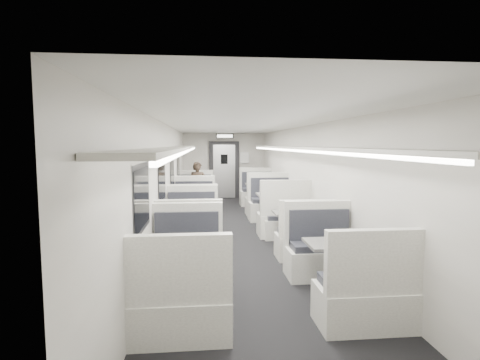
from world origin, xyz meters
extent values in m
cube|color=black|center=(0.00, 0.00, -0.06)|extent=(3.00, 12.00, 0.12)
cube|color=white|center=(0.00, 0.00, 2.46)|extent=(3.00, 12.00, 0.12)
cube|color=silver|center=(0.00, 6.06, 1.20)|extent=(3.00, 0.12, 2.40)
cube|color=silver|center=(0.00, -6.06, 1.20)|extent=(3.00, 0.12, 2.40)
cube|color=silver|center=(-1.56, 0.00, 1.20)|extent=(0.12, 12.00, 2.40)
cube|color=silver|center=(1.56, 0.00, 1.20)|extent=(0.12, 12.00, 2.40)
cube|color=white|center=(-1.00, 2.27, 0.23)|extent=(1.08, 0.60, 0.46)
cube|color=#20222B|center=(-1.00, 2.30, 0.51)|extent=(0.96, 0.48, 0.10)
cube|color=white|center=(-1.00, 2.05, 0.82)|extent=(1.08, 0.12, 0.71)
cube|color=white|center=(-1.00, 3.87, 0.23)|extent=(1.08, 0.60, 0.46)
cube|color=#20222B|center=(-1.00, 3.84, 0.51)|extent=(0.96, 0.48, 0.10)
cube|color=white|center=(-1.00, 4.09, 0.82)|extent=(1.08, 0.12, 0.71)
cylinder|color=silver|center=(-1.00, 3.07, 0.35)|extent=(0.10, 0.10, 0.70)
cylinder|color=silver|center=(-1.00, 3.07, 0.02)|extent=(0.37, 0.37, 0.03)
cube|color=slate|center=(-1.00, 3.07, 0.75)|extent=(0.90, 0.61, 0.04)
cube|color=white|center=(-1.00, 0.23, 0.23)|extent=(1.08, 0.60, 0.46)
cube|color=#20222B|center=(-1.00, 0.26, 0.51)|extent=(0.95, 0.48, 0.10)
cube|color=white|center=(-1.00, 0.01, 0.81)|extent=(1.08, 0.12, 0.71)
cube|color=white|center=(-1.00, 1.81, 0.23)|extent=(1.08, 0.60, 0.46)
cube|color=#20222B|center=(-1.00, 1.78, 0.51)|extent=(0.95, 0.48, 0.10)
cube|color=white|center=(-1.00, 2.03, 0.81)|extent=(1.08, 0.12, 0.71)
cylinder|color=silver|center=(-1.00, 1.02, 0.35)|extent=(0.10, 0.10, 0.70)
cylinder|color=silver|center=(-1.00, 1.02, 0.02)|extent=(0.37, 0.37, 0.03)
cube|color=slate|center=(-1.00, 1.02, 0.74)|extent=(0.89, 0.61, 0.04)
cube|color=white|center=(-1.00, -1.86, 0.23)|extent=(1.07, 0.59, 0.45)
cube|color=#20222B|center=(-1.00, -1.83, 0.50)|extent=(0.94, 0.47, 0.10)
cube|color=white|center=(-1.00, -2.08, 0.80)|extent=(1.07, 0.12, 0.70)
cube|color=white|center=(-1.00, -0.30, 0.23)|extent=(1.07, 0.59, 0.45)
cube|color=#20222B|center=(-1.00, -0.33, 0.50)|extent=(0.94, 0.47, 0.10)
cube|color=white|center=(-1.00, -0.08, 0.80)|extent=(1.07, 0.12, 0.70)
cylinder|color=silver|center=(-1.00, -1.08, 0.35)|extent=(0.10, 0.10, 0.69)
cylinder|color=silver|center=(-1.00, -1.08, 0.02)|extent=(0.36, 0.36, 0.03)
cube|color=slate|center=(-1.00, -1.08, 0.73)|extent=(0.88, 0.60, 0.04)
cube|color=white|center=(-1.00, -4.00, 0.22)|extent=(1.05, 0.58, 0.44)
cube|color=#20222B|center=(-1.00, -3.98, 0.49)|extent=(0.93, 0.46, 0.10)
cube|color=white|center=(-1.00, -4.22, 0.79)|extent=(1.05, 0.12, 0.69)
cube|color=white|center=(-1.00, -2.47, 0.22)|extent=(1.05, 0.58, 0.44)
cube|color=#20222B|center=(-1.00, -2.50, 0.49)|extent=(0.93, 0.46, 0.10)
cube|color=white|center=(-1.00, -2.25, 0.79)|extent=(1.05, 0.12, 0.69)
cylinder|color=silver|center=(-1.00, -3.24, 0.34)|extent=(0.10, 0.10, 0.68)
cylinder|color=silver|center=(-1.00, -3.24, 0.01)|extent=(0.36, 0.36, 0.03)
cube|color=slate|center=(-1.00, -3.24, 0.72)|extent=(0.87, 0.59, 0.04)
cube|color=white|center=(1.00, 2.63, 0.24)|extent=(1.12, 0.63, 0.48)
cube|color=#20222B|center=(1.00, 2.66, 0.53)|extent=(1.00, 0.50, 0.11)
cube|color=white|center=(1.00, 2.40, 0.85)|extent=(1.12, 0.13, 0.74)
cube|color=white|center=(1.00, 4.28, 0.24)|extent=(1.12, 0.63, 0.48)
cube|color=#20222B|center=(1.00, 4.25, 0.53)|extent=(1.00, 0.50, 0.11)
cube|color=white|center=(1.00, 4.51, 0.85)|extent=(1.12, 0.13, 0.74)
cylinder|color=silver|center=(1.00, 3.46, 0.37)|extent=(0.11, 0.11, 0.73)
cylinder|color=silver|center=(1.00, 3.46, 0.02)|extent=(0.38, 0.38, 0.03)
cube|color=slate|center=(1.00, 3.46, 0.77)|extent=(0.93, 0.64, 0.04)
cube|color=white|center=(1.00, 0.14, 0.24)|extent=(1.15, 0.64, 0.49)
cube|color=#20222B|center=(1.00, 0.17, 0.54)|extent=(1.02, 0.51, 0.11)
cube|color=white|center=(1.00, -0.09, 0.87)|extent=(1.15, 0.13, 0.76)
cube|color=white|center=(1.00, 1.83, 0.24)|extent=(1.15, 0.64, 0.49)
cube|color=#20222B|center=(1.00, 1.80, 0.54)|extent=(1.02, 0.51, 0.11)
cube|color=white|center=(1.00, 2.06, 0.87)|extent=(1.15, 0.13, 0.76)
cylinder|color=silver|center=(1.00, 0.98, 0.37)|extent=(0.11, 0.11, 0.75)
cylinder|color=silver|center=(1.00, 0.98, 0.02)|extent=(0.39, 0.39, 0.03)
cube|color=slate|center=(1.00, 0.98, 0.79)|extent=(0.95, 0.65, 0.04)
cube|color=white|center=(1.00, -1.47, 0.21)|extent=(0.98, 0.54, 0.41)
cube|color=#20222B|center=(1.00, -1.44, 0.46)|extent=(0.87, 0.43, 0.09)
cube|color=white|center=(1.00, -1.67, 0.74)|extent=(0.98, 0.11, 0.65)
cube|color=white|center=(1.00, -0.03, 0.21)|extent=(0.98, 0.54, 0.41)
cube|color=#20222B|center=(1.00, -0.06, 0.46)|extent=(0.87, 0.43, 0.09)
cube|color=white|center=(1.00, 0.17, 0.74)|extent=(0.98, 0.11, 0.65)
cylinder|color=silver|center=(1.00, -0.75, 0.32)|extent=(0.09, 0.09, 0.64)
cylinder|color=silver|center=(1.00, -0.75, 0.01)|extent=(0.33, 0.33, 0.03)
cube|color=slate|center=(1.00, -0.75, 0.67)|extent=(0.81, 0.55, 0.04)
cube|color=white|center=(1.00, -3.96, 0.22)|extent=(1.04, 0.58, 0.44)
cube|color=#20222B|center=(1.00, -3.93, 0.49)|extent=(0.92, 0.46, 0.10)
cube|color=white|center=(1.00, -4.17, 0.79)|extent=(1.04, 0.12, 0.69)
cube|color=white|center=(1.00, -2.43, 0.22)|extent=(1.04, 0.58, 0.44)
cube|color=#20222B|center=(1.00, -2.46, 0.49)|extent=(0.92, 0.46, 0.10)
cube|color=white|center=(1.00, -2.22, 0.79)|extent=(1.04, 0.12, 0.69)
cylinder|color=silver|center=(1.00, -3.19, 0.34)|extent=(0.10, 0.10, 0.68)
cylinder|color=silver|center=(1.00, -3.19, 0.01)|extent=(0.35, 0.35, 0.03)
cube|color=slate|center=(1.00, -3.19, 0.72)|extent=(0.86, 0.59, 0.04)
imported|color=black|center=(-0.92, 3.23, 0.74)|extent=(0.55, 0.38, 1.48)
cube|color=black|center=(-1.49, 3.40, 1.35)|extent=(0.02, 1.18, 0.84)
cube|color=black|center=(-1.49, 1.20, 1.35)|extent=(0.02, 1.18, 0.84)
cube|color=black|center=(-1.49, -1.00, 1.35)|extent=(0.02, 1.18, 0.84)
cube|color=black|center=(-1.49, -3.20, 1.35)|extent=(0.02, 1.18, 0.84)
cube|color=white|center=(-1.26, -0.30, 1.92)|extent=(0.46, 10.40, 0.05)
cube|color=white|center=(-1.06, -0.30, 1.87)|extent=(0.05, 10.20, 0.04)
cube|color=white|center=(1.26, -0.30, 1.92)|extent=(0.46, 10.40, 0.05)
cube|color=white|center=(1.06, -0.30, 1.87)|extent=(0.05, 10.20, 0.04)
cube|color=black|center=(0.00, 5.94, 1.05)|extent=(1.10, 0.10, 2.10)
cube|color=silver|center=(0.00, 5.91, 1.00)|extent=(0.80, 0.05, 1.95)
cube|color=black|center=(0.00, 5.87, 1.45)|extent=(0.25, 0.02, 0.35)
cube|color=black|center=(0.00, 5.45, 2.28)|extent=(0.62, 0.10, 0.16)
cube|color=silver|center=(0.00, 5.39, 2.28)|extent=(0.54, 0.02, 0.10)
cube|color=white|center=(0.75, 5.92, 1.50)|extent=(0.32, 0.02, 0.40)
camera|label=1|loc=(-0.75, -7.77, 2.00)|focal=28.00mm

